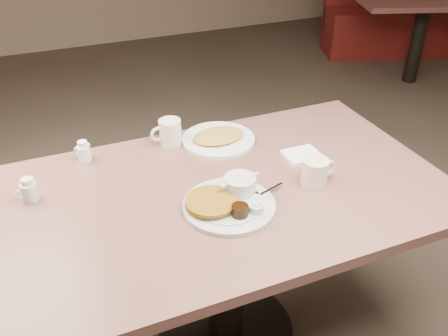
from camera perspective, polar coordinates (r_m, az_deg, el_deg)
name	(u,v)px	position (r m, az deg, el deg)	size (l,w,h in m)	color
diner_table	(226,227)	(1.73, 0.26, -7.04)	(1.50, 0.90, 0.75)	#84564C
main_plate	(229,200)	(1.53, 0.59, -3.80)	(0.38, 0.34, 0.07)	#BBBBB7
coffee_mug_near	(316,171)	(1.66, 10.84, -0.35)	(0.13, 0.09, 0.09)	silver
napkin	(302,156)	(1.81, 9.22, 1.47)	(0.13, 0.10, 0.02)	white
coffee_mug_far	(169,132)	(1.87, -6.49, 4.24)	(0.12, 0.09, 0.10)	white
creamer_left	(29,190)	(1.67, -22.17, -2.46)	(0.07, 0.05, 0.08)	silver
creamer_right	(84,152)	(1.83, -16.32, 1.86)	(0.06, 0.06, 0.08)	white
hash_plate	(218,138)	(1.89, -0.68, 3.54)	(0.31, 0.31, 0.04)	white
booth_back_right	(389,13)	(5.21, 19.03, 16.98)	(1.57, 1.70, 1.12)	maroon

